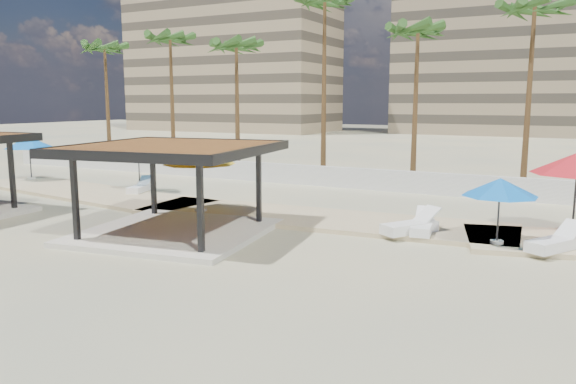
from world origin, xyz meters
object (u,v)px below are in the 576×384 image
object	(u,v)px
umbrella_a	(29,143)
lounger_a	(140,188)
lounger_b	(411,227)
lounger_c	(423,227)
lounger_d	(555,243)
pavilion_central	(173,181)

from	to	relation	value
umbrella_a	lounger_a	size ratio (longest dim) A/B	1.83
umbrella_a	lounger_b	size ratio (longest dim) A/B	1.64
lounger_c	lounger_d	xyz separation A→B (m)	(4.47, -0.49, 0.01)
pavilion_central	lounger_c	world-z (taller)	pavilion_central
umbrella_a	pavilion_central	bearing A→B (deg)	-22.35
pavilion_central	lounger_c	distance (m)	9.42
umbrella_a	lounger_a	bearing A→B (deg)	-3.28
umbrella_a	lounger_b	bearing A→B (deg)	-7.28
umbrella_a	lounger_d	xyz separation A→B (m)	(29.65, -3.35, -2.06)
lounger_b	lounger_d	distance (m)	4.85
lounger_c	pavilion_central	bearing A→B (deg)	107.66
lounger_b	pavilion_central	bearing A→B (deg)	147.93
umbrella_a	lounger_c	bearing A→B (deg)	-6.50
pavilion_central	lounger_a	xyz separation A→B (m)	(-7.52, 6.39, -1.67)
lounger_c	umbrella_a	bearing A→B (deg)	75.20
lounger_a	lounger_d	xyz separation A→B (m)	(20.33, -2.82, 0.02)
lounger_b	lounger_d	xyz separation A→B (m)	(4.84, -0.19, -0.01)
lounger_b	lounger_c	distance (m)	0.48
lounger_c	lounger_d	distance (m)	4.50
lounger_a	lounger_d	bearing A→B (deg)	-115.92
lounger_c	lounger_b	bearing A→B (deg)	120.71
lounger_a	lounger_c	xyz separation A→B (m)	(15.86, -2.33, 0.01)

